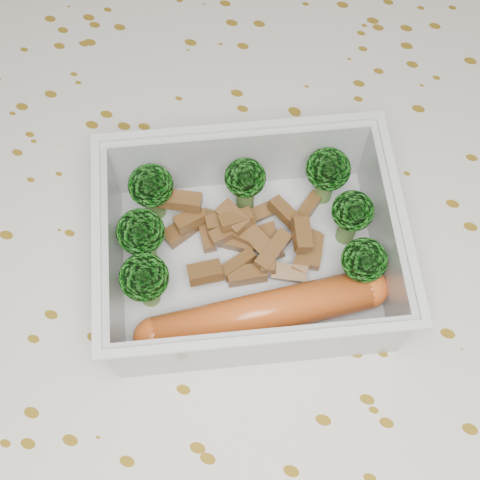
% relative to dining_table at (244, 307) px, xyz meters
% --- Properties ---
extents(ground_plane, '(4.00, 4.00, 0.00)m').
position_rel_dining_table_xyz_m(ground_plane, '(0.00, 0.00, -0.67)').
color(ground_plane, olive).
rests_on(ground_plane, ground).
extents(dining_table, '(1.40, 0.90, 0.75)m').
position_rel_dining_table_xyz_m(dining_table, '(0.00, 0.00, 0.00)').
color(dining_table, brown).
rests_on(dining_table, ground).
extents(tablecloth, '(1.46, 0.96, 0.19)m').
position_rel_dining_table_xyz_m(tablecloth, '(0.00, 0.00, 0.05)').
color(tablecloth, silver).
rests_on(tablecloth, dining_table).
extents(lunch_container, '(0.23, 0.21, 0.06)m').
position_rel_dining_table_xyz_m(lunch_container, '(0.00, -0.00, 0.11)').
color(lunch_container, silver).
rests_on(lunch_container, tablecloth).
extents(broccoli_florets, '(0.17, 0.14, 0.05)m').
position_rel_dining_table_xyz_m(broccoli_florets, '(-0.01, 0.01, 0.13)').
color(broccoli_florets, '#608C3F').
rests_on(broccoli_florets, lunch_container).
extents(meat_pile, '(0.11, 0.10, 0.03)m').
position_rel_dining_table_xyz_m(meat_pile, '(-0.00, 0.01, 0.11)').
color(meat_pile, brown).
rests_on(meat_pile, lunch_container).
extents(sausage, '(0.14, 0.10, 0.03)m').
position_rel_dining_table_xyz_m(sausage, '(0.02, -0.04, 0.11)').
color(sausage, '#C5521C').
rests_on(sausage, lunch_container).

